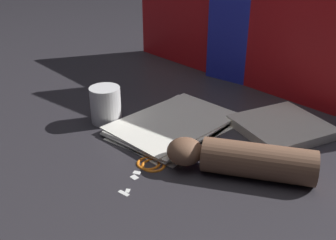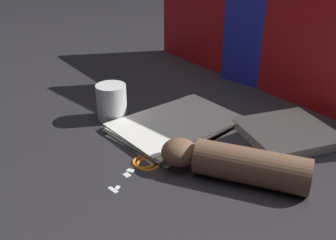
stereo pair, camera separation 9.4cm
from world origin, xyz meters
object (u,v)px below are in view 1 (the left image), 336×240
Objects in this scene: paper_stack at (174,124)px; scissors at (156,159)px; book_closed at (282,127)px; hand_forearm at (242,159)px; mug at (106,105)px.

scissors is (0.08, -0.15, -0.00)m from paper_stack.
paper_stack is 0.28m from book_closed.
mug reaches higher than hand_forearm.
paper_stack reaches higher than scissors.
paper_stack is at bearing -142.45° from book_closed.
mug is at bearing -149.66° from paper_stack.
book_closed is at bearing 96.46° from hand_forearm.
scissors is 0.25m from mug.
book_closed is 0.47m from mug.
book_closed is 0.24m from hand_forearm.
scissors is 0.48× the size of hand_forearm.
book_closed reaches higher than paper_stack.
mug is (-0.24, 0.06, 0.04)m from scissors.
paper_stack is 0.17m from scissors.
book_closed is at bearing 37.55° from paper_stack.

